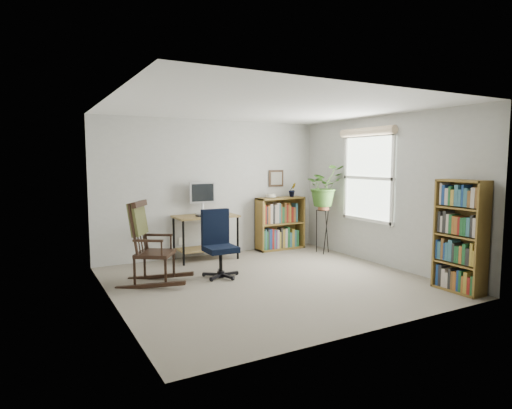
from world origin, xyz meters
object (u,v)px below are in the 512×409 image
office_chair (221,243)px  tall_bookshelf (460,236)px  desk (206,237)px  rocking_chair (155,242)px  low_bookshelf (280,223)px

office_chair → tall_bookshelf: size_ratio=0.69×
desk → tall_bookshelf: bearing=-56.1°
rocking_chair → low_bookshelf: rocking_chair is taller
office_chair → tall_bookshelf: 3.21m
desk → office_chair: (-0.24, -1.17, 0.12)m
rocking_chair → office_chair: bearing=-64.8°
office_chair → low_bookshelf: (1.81, 1.29, -0.00)m
desk → tall_bookshelf: (2.19, -3.26, 0.34)m
desk → rocking_chair: size_ratio=0.91×
low_bookshelf → tall_bookshelf: (0.62, -3.38, 0.23)m
tall_bookshelf → desk: bearing=123.9°
desk → low_bookshelf: bearing=4.4°
rocking_chair → tall_bookshelf: tall_bookshelf is taller
office_chair → rocking_chair: rocking_chair is taller
tall_bookshelf → rocking_chair: bearing=146.5°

